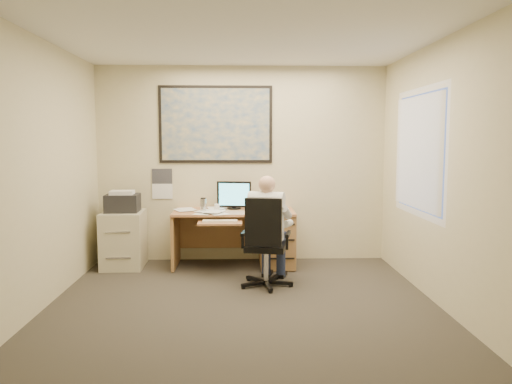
{
  "coord_description": "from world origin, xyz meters",
  "views": [
    {
      "loc": [
        -0.03,
        -4.71,
        1.69
      ],
      "look_at": [
        0.17,
        1.3,
        1.06
      ],
      "focal_mm": 35.0,
      "sensor_mm": 36.0,
      "label": 1
    }
  ],
  "objects_px": {
    "desk": "(258,233)",
    "filing_cabinet": "(124,234)",
    "person": "(266,231)",
    "office_chair": "(267,261)"
  },
  "relations": [
    {
      "from": "filing_cabinet",
      "to": "person",
      "type": "distance_m",
      "value": 2.07
    },
    {
      "from": "desk",
      "to": "person",
      "type": "relative_size",
      "value": 1.25
    },
    {
      "from": "desk",
      "to": "person",
      "type": "height_order",
      "value": "person"
    },
    {
      "from": "office_chair",
      "to": "person",
      "type": "relative_size",
      "value": 0.82
    },
    {
      "from": "office_chair",
      "to": "person",
      "type": "bearing_deg",
      "value": 107.69
    },
    {
      "from": "desk",
      "to": "filing_cabinet",
      "type": "relative_size",
      "value": 1.56
    },
    {
      "from": "filing_cabinet",
      "to": "person",
      "type": "bearing_deg",
      "value": -27.83
    },
    {
      "from": "desk",
      "to": "filing_cabinet",
      "type": "height_order",
      "value": "desk"
    },
    {
      "from": "filing_cabinet",
      "to": "person",
      "type": "xyz_separation_m",
      "value": [
        1.85,
        -0.91,
        0.2
      ]
    },
    {
      "from": "desk",
      "to": "filing_cabinet",
      "type": "xyz_separation_m",
      "value": [
        -1.8,
        -0.01,
        -0.0
      ]
    }
  ]
}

